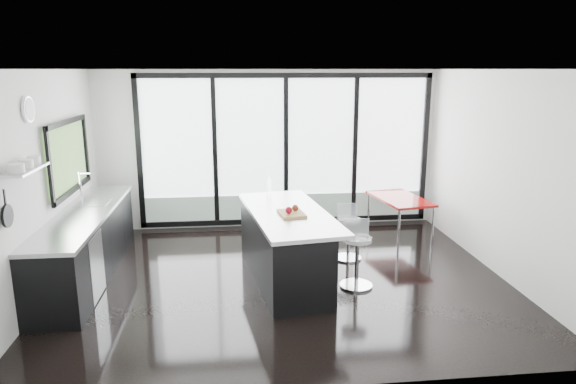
{
  "coord_description": "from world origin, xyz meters",
  "views": [
    {
      "loc": [
        -0.65,
        -6.53,
        2.8
      ],
      "look_at": [
        0.1,
        0.3,
        1.15
      ],
      "focal_mm": 32.0,
      "sensor_mm": 36.0,
      "label": 1
    }
  ],
  "objects": [
    {
      "name": "floor",
      "position": [
        0.0,
        0.0,
        0.0
      ],
      "size": [
        6.0,
        5.0,
        0.0
      ],
      "primitive_type": "cube",
      "color": "black",
      "rests_on": "ground"
    },
    {
      "name": "ceiling",
      "position": [
        0.0,
        0.0,
        2.8
      ],
      "size": [
        6.0,
        5.0,
        0.0
      ],
      "primitive_type": "cube",
      "color": "white",
      "rests_on": "wall_back"
    },
    {
      "name": "wall_back",
      "position": [
        0.27,
        2.47,
        1.27
      ],
      "size": [
        6.0,
        0.09,
        2.8
      ],
      "color": "silver",
      "rests_on": "ground"
    },
    {
      "name": "wall_front",
      "position": [
        0.0,
        -2.5,
        1.4
      ],
      "size": [
        6.0,
        0.0,
        2.8
      ],
      "primitive_type": "cube",
      "color": "silver",
      "rests_on": "ground"
    },
    {
      "name": "wall_left",
      "position": [
        -2.97,
        0.27,
        1.56
      ],
      "size": [
        0.26,
        5.0,
        2.8
      ],
      "color": "silver",
      "rests_on": "ground"
    },
    {
      "name": "wall_right",
      "position": [
        3.0,
        0.0,
        1.4
      ],
      "size": [
        0.0,
        5.0,
        2.8
      ],
      "primitive_type": "cube",
      "color": "silver",
      "rests_on": "ground"
    },
    {
      "name": "counter_cabinets",
      "position": [
        -2.67,
        0.4,
        0.46
      ],
      "size": [
        0.69,
        3.24,
        1.36
      ],
      "color": "black",
      "rests_on": "floor"
    },
    {
      "name": "island",
      "position": [
        0.0,
        0.01,
        0.48
      ],
      "size": [
        1.29,
        2.44,
        1.24
      ],
      "color": "black",
      "rests_on": "floor"
    },
    {
      "name": "bar_stool_near",
      "position": [
        0.93,
        -0.36,
        0.34
      ],
      "size": [
        0.47,
        0.47,
        0.69
      ],
      "primitive_type": "cylinder",
      "rotation": [
        0.0,
        0.0,
        -0.1
      ],
      "color": "silver",
      "rests_on": "floor"
    },
    {
      "name": "bar_stool_far",
      "position": [
        1.05,
        0.65,
        0.32
      ],
      "size": [
        0.41,
        0.41,
        0.64
      ],
      "primitive_type": "cylinder",
      "rotation": [
        0.0,
        0.0,
        -0.02
      ],
      "color": "silver",
      "rests_on": "floor"
    },
    {
      "name": "red_table",
      "position": [
        2.18,
        1.68,
        0.33
      ],
      "size": [
        0.92,
        1.35,
        0.67
      ],
      "primitive_type": "cube",
      "rotation": [
        0.0,
        0.0,
        0.17
      ],
      "color": "maroon",
      "rests_on": "floor"
    }
  ]
}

